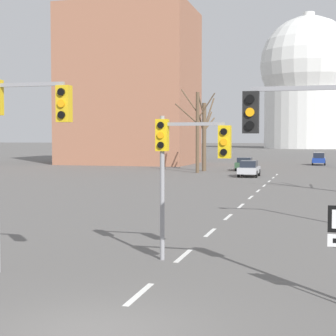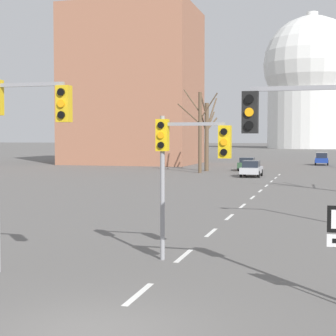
# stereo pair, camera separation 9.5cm
# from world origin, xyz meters

# --- Properties ---
(ground_plane) EXTENTS (800.00, 800.00, 0.00)m
(ground_plane) POSITION_xyz_m (0.00, 0.00, 0.00)
(ground_plane) COLOR #5E5B59
(lane_stripe_0) EXTENTS (0.16, 2.00, 0.01)m
(lane_stripe_0) POSITION_xyz_m (0.00, 2.82, 0.00)
(lane_stripe_0) COLOR silver
(lane_stripe_0) RESTS_ON ground_plane
(lane_stripe_1) EXTENTS (0.16, 2.00, 0.01)m
(lane_stripe_1) POSITION_xyz_m (0.00, 7.32, 0.00)
(lane_stripe_1) COLOR silver
(lane_stripe_1) RESTS_ON ground_plane
(lane_stripe_2) EXTENTS (0.16, 2.00, 0.01)m
(lane_stripe_2) POSITION_xyz_m (0.00, 11.82, 0.00)
(lane_stripe_2) COLOR silver
(lane_stripe_2) RESTS_ON ground_plane
(lane_stripe_3) EXTENTS (0.16, 2.00, 0.01)m
(lane_stripe_3) POSITION_xyz_m (0.00, 16.32, 0.00)
(lane_stripe_3) COLOR silver
(lane_stripe_3) RESTS_ON ground_plane
(lane_stripe_4) EXTENTS (0.16, 2.00, 0.01)m
(lane_stripe_4) POSITION_xyz_m (0.00, 20.82, 0.00)
(lane_stripe_4) COLOR silver
(lane_stripe_4) RESTS_ON ground_plane
(lane_stripe_5) EXTENTS (0.16, 2.00, 0.01)m
(lane_stripe_5) POSITION_xyz_m (0.00, 25.32, 0.00)
(lane_stripe_5) COLOR silver
(lane_stripe_5) RESTS_ON ground_plane
(lane_stripe_6) EXTENTS (0.16, 2.00, 0.01)m
(lane_stripe_6) POSITION_xyz_m (0.00, 29.82, 0.00)
(lane_stripe_6) COLOR silver
(lane_stripe_6) RESTS_ON ground_plane
(lane_stripe_7) EXTENTS (0.16, 2.00, 0.01)m
(lane_stripe_7) POSITION_xyz_m (0.00, 34.32, 0.00)
(lane_stripe_7) COLOR silver
(lane_stripe_7) RESTS_ON ground_plane
(lane_stripe_8) EXTENTS (0.16, 2.00, 0.01)m
(lane_stripe_8) POSITION_xyz_m (0.00, 38.82, 0.00)
(lane_stripe_8) COLOR silver
(lane_stripe_8) RESTS_ON ground_plane
(lane_stripe_9) EXTENTS (0.16, 2.00, 0.01)m
(lane_stripe_9) POSITION_xyz_m (0.00, 43.32, 0.00)
(lane_stripe_9) COLOR silver
(lane_stripe_9) RESTS_ON ground_plane
(lane_stripe_10) EXTENTS (0.16, 2.00, 0.01)m
(lane_stripe_10) POSITION_xyz_m (0.00, 47.82, 0.00)
(lane_stripe_10) COLOR silver
(lane_stripe_10) RESTS_ON ground_plane
(traffic_signal_near_right) EXTENTS (2.62, 0.34, 5.07)m
(traffic_signal_near_right) POSITION_xyz_m (4.03, 3.26, 3.86)
(traffic_signal_near_right) COLOR gray
(traffic_signal_near_right) RESTS_ON ground_plane
(traffic_signal_centre_tall) EXTENTS (2.26, 0.34, 4.37)m
(traffic_signal_centre_tall) POSITION_xyz_m (0.20, 6.59, 3.31)
(traffic_signal_centre_tall) COLOR gray
(traffic_signal_centre_tall) RESTS_ON ground_plane
(traffic_signal_near_left) EXTENTS (2.40, 0.34, 5.39)m
(traffic_signal_near_left) POSITION_xyz_m (-3.76, 3.89, 4.10)
(traffic_signal_near_left) COLOR gray
(traffic_signal_near_left) RESTS_ON ground_plane
(sedan_near_left) EXTENTS (1.88, 3.96, 1.50)m
(sedan_near_left) POSITION_xyz_m (-4.04, 54.07, 0.78)
(sedan_near_left) COLOR #2D4C33
(sedan_near_left) RESTS_ON ground_plane
(sedan_near_right) EXTENTS (1.85, 4.14, 1.55)m
(sedan_near_right) POSITION_xyz_m (-2.36, 44.07, 0.79)
(sedan_near_right) COLOR #B7B7BC
(sedan_near_right) RESTS_ON ground_plane
(sedan_mid_centre) EXTENTS (1.79, 3.93, 1.70)m
(sedan_mid_centre) POSITION_xyz_m (4.08, 69.82, 0.85)
(sedan_mid_centre) COLOR navy
(sedan_mid_centre) RESTS_ON ground_plane
(bare_tree_left_near) EXTENTS (2.35, 3.78, 8.40)m
(bare_tree_left_near) POSITION_xyz_m (-8.34, 52.10, 4.27)
(bare_tree_left_near) COLOR brown
(bare_tree_left_near) RESTS_ON ground_plane
(bare_tree_left_far) EXTENTS (4.01, 2.92, 8.97)m
(bare_tree_left_far) POSITION_xyz_m (-8.43, 48.59, 4.62)
(bare_tree_left_far) COLOR brown
(bare_tree_left_far) RESTS_ON ground_plane
(capitol_dome) EXTENTS (34.24, 34.24, 48.36)m
(capitol_dome) POSITION_xyz_m (0.00, 198.35, 23.56)
(capitol_dome) COLOR silver
(capitol_dome) RESTS_ON ground_plane
(apartment_block_left) EXTENTS (18.00, 14.00, 22.18)m
(apartment_block_left) POSITION_xyz_m (-22.25, 67.32, 11.09)
(apartment_block_left) COLOR #9E664C
(apartment_block_left) RESTS_ON ground_plane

